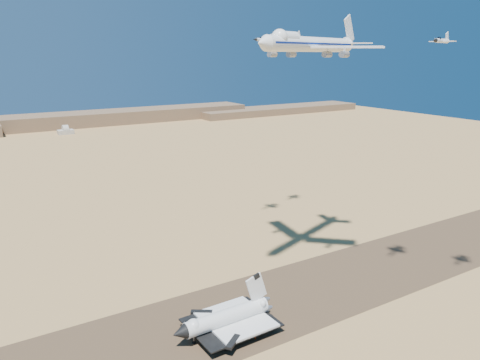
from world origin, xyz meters
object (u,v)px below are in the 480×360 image
chase_jet_d (294,36)px  chase_jet_c (264,40)px  crew_a (252,331)px  crew_b (250,334)px  chase_jet_a (441,41)px  carrier_747 (309,44)px  shuttle (226,319)px  crew_c (255,337)px

chase_jet_d → chase_jet_c: bearing=174.2°
crew_a → crew_b: 2.38m
chase_jet_d → crew_b: bearing=-156.5°
crew_b → chase_jet_a: size_ratio=0.10×
carrier_747 → shuttle: bearing=-177.0°
carrier_747 → crew_a: (-44.27, -27.30, -101.20)m
chase_jet_a → crew_b: bearing=152.2°
chase_jet_d → carrier_747: bearing=-145.7°
crew_b → carrier_747: bearing=-86.0°
chase_jet_a → chase_jet_d: 100.89m
crew_a → crew_c: 4.19m
shuttle → carrier_747: 112.00m
shuttle → chase_jet_c: (66.01, 73.76, 99.98)m
chase_jet_c → chase_jet_d: bearing=0.6°
crew_a → crew_c: (-1.19, -4.02, 0.05)m
shuttle → crew_c: bearing=-57.1°
crew_b → chase_jet_c: chase_jet_c is taller
shuttle → carrier_747: carrier_747 is taller
crew_a → chase_jet_d: size_ratio=0.12×
carrier_747 → chase_jet_a: 49.46m
shuttle → crew_a: (7.72, -5.56, -4.41)m
crew_b → crew_c: 2.64m
crew_a → chase_jet_c: 143.49m
chase_jet_a → crew_a: bearing=150.9°
carrier_747 → chase_jet_a: carrier_747 is taller
shuttle → crew_c: shuttle is taller
crew_a → chase_jet_a: size_ratio=0.11×
shuttle → chase_jet_a: 127.74m
chase_jet_a → shuttle: bearing=148.0°
crew_c → chase_jet_a: 126.16m
crew_a → crew_b: bearing=152.9°
crew_b → crew_c: crew_c is taller
crew_b → chase_jet_c: size_ratio=0.10×
shuttle → chase_jet_a: size_ratio=2.49×
carrier_747 → chase_jet_d: carrier_747 is taller
carrier_747 → crew_b: size_ratio=44.75×
crew_b → chase_jet_d: bearing=-71.9°
carrier_747 → chase_jet_d: 71.32m
crew_b → chase_jet_a: bearing=-127.1°
crew_b → chase_jet_a: chase_jet_a is taller
crew_a → crew_c: crew_c is taller
carrier_747 → chase_jet_d: (38.89, 59.51, 5.70)m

